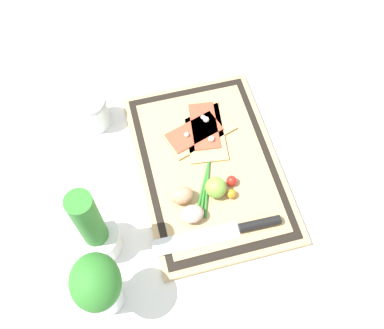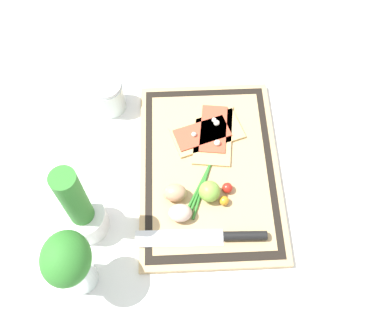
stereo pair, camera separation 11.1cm
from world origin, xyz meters
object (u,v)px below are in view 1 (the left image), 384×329
at_px(cherry_tomato_red, 231,181).
at_px(cherry_tomato_yellow, 231,194).
at_px(egg_brown, 182,195).
at_px(knife, 238,229).
at_px(sauce_jar, 92,113).
at_px(lime, 216,187).
at_px(pizza_slice_near, 205,130).
at_px(egg_pink, 192,214).
at_px(herb_glass, 99,286).
at_px(herb_pot, 95,232).
at_px(pizza_slice_far, 197,131).

relative_size(cherry_tomato_red, cherry_tomato_yellow, 1.11).
height_order(egg_brown, cherry_tomato_red, egg_brown).
height_order(knife, cherry_tomato_red, cherry_tomato_red).
xyz_separation_m(egg_brown, sauce_jar, (0.29, 0.17, -0.00)).
xyz_separation_m(lime, sauce_jar, (0.29, 0.25, -0.00)).
bearing_deg(knife, cherry_tomato_red, -9.19).
xyz_separation_m(pizza_slice_near, egg_pink, (-0.23, 0.09, 0.02)).
relative_size(cherry_tomato_yellow, sauce_jar, 0.25).
relative_size(knife, herb_glass, 1.51).
bearing_deg(lime, egg_brown, 88.63).
distance_m(lime, cherry_tomato_yellow, 0.04).
distance_m(egg_brown, herb_pot, 0.22).
relative_size(egg_brown, cherry_tomato_red, 2.14).
bearing_deg(herb_glass, pizza_slice_far, -39.51).
distance_m(pizza_slice_far, herb_pot, 0.38).
relative_size(cherry_tomato_yellow, herb_glass, 0.12).
distance_m(egg_brown, lime, 0.08).
height_order(lime, sauce_jar, sauce_jar).
relative_size(pizza_slice_far, knife, 0.66).
distance_m(cherry_tomato_red, cherry_tomato_yellow, 0.03).
relative_size(egg_pink, herb_pot, 0.22).
bearing_deg(egg_brown, herb_pot, 105.50).
relative_size(pizza_slice_near, cherry_tomato_red, 7.56).
xyz_separation_m(egg_brown, herb_glass, (-0.19, 0.21, 0.08)).
relative_size(knife, cherry_tomato_red, 11.73).
distance_m(egg_pink, sauce_jar, 0.39).
height_order(egg_brown, egg_pink, same).
xyz_separation_m(pizza_slice_near, pizza_slice_far, (0.00, 0.02, 0.00)).
bearing_deg(cherry_tomato_red, egg_pink, 118.81).
distance_m(egg_pink, lime, 0.09).
relative_size(pizza_slice_far, herb_pot, 0.79).
xyz_separation_m(egg_pink, herb_pot, (-0.01, 0.22, 0.05)).
distance_m(cherry_tomato_yellow, herb_pot, 0.33).
distance_m(cherry_tomato_red, herb_pot, 0.35).
bearing_deg(egg_pink, egg_brown, 11.32).
bearing_deg(egg_brown, pizza_slice_near, -30.61).
distance_m(cherry_tomato_yellow, sauce_jar, 0.42).
bearing_deg(egg_brown, sauce_jar, 30.69).
bearing_deg(pizza_slice_near, knife, -179.35).
xyz_separation_m(cherry_tomato_yellow, herb_pot, (-0.04, 0.33, 0.06)).
distance_m(knife, herb_glass, 0.34).
bearing_deg(sauce_jar, pizza_slice_far, -113.79).
relative_size(pizza_slice_near, sauce_jar, 2.07).
xyz_separation_m(cherry_tomato_red, sauce_jar, (0.28, 0.30, 0.01)).
distance_m(pizza_slice_far, egg_brown, 0.20).
xyz_separation_m(cherry_tomato_red, cherry_tomato_yellow, (-0.03, 0.01, -0.00)).
height_order(egg_brown, herb_pot, herb_pot).
distance_m(knife, lime, 0.11).
xyz_separation_m(pizza_slice_far, cherry_tomato_red, (-0.17, -0.04, 0.01)).
height_order(pizza_slice_near, cherry_tomato_yellow, same).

